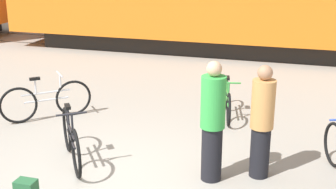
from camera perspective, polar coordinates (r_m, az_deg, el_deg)
The scene contains 8 objects.
ground_plane at distance 7.23m, azimuth -8.13°, elevation -10.08°, with size 80.00×80.00×0.00m, color gray.
rail_near at distance 14.88m, azimuth 5.36°, elevation 4.84°, with size 54.87×0.07×0.01m, color #4C4238.
rail_far at distance 16.26m, azimuth 6.36°, elevation 5.94°, with size 54.87×0.07×0.01m, color #4C4238.
bicycle_black at distance 7.63m, azimuth -11.72°, elevation -5.39°, with size 1.08×1.47×0.95m.
bicycle_green at distance 9.54m, azimuth 7.24°, elevation -0.68°, with size 0.50×1.65×0.81m.
bicycle_silver at distance 9.62m, azimuth -14.58°, elevation -0.72°, with size 1.39×1.25×0.91m.
person_in_green at distance 6.80m, azimuth 5.46°, elevation -3.38°, with size 0.36×0.36×1.82m.
person_in_tan at distance 7.02m, azimuth 11.37°, elevation -3.33°, with size 0.34×0.34×1.74m.
Camera 1 is at (2.75, -5.77, 3.39)m, focal length 50.00 mm.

